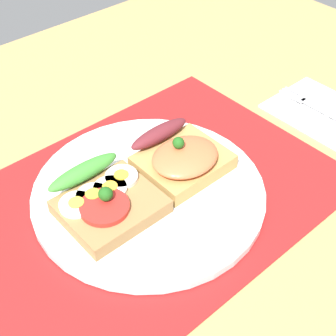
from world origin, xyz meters
TOP-DOWN VIEW (x-y plane):
  - ground_plane at (0.00, 0.00)cm, footprint 120.00×90.00cm
  - placemat at (0.00, 0.00)cm, footprint 43.81×31.58cm
  - plate at (0.00, 0.00)cm, footprint 27.06×27.06cm
  - sandwich_egg_tomato at (-5.46, 0.87)cm, footprint 10.36×10.51cm
  - sandwich_salmon at (5.18, -0.03)cm, footprint 10.13×10.01cm
  - napkin at (29.31, -3.13)cm, footprint 11.50×13.34cm
  - fork at (28.86, -2.81)cm, footprint 1.62×13.47cm

SIDE VIEW (x-z plane):
  - ground_plane at x=0.00cm, z-range -3.20..0.00cm
  - placemat at x=0.00cm, z-range 0.00..0.30cm
  - napkin at x=29.31cm, z-range 0.00..0.60cm
  - fork at x=28.86cm, z-range 0.60..0.92cm
  - plate at x=0.00cm, z-range 0.30..1.33cm
  - sandwich_egg_tomato at x=-5.46cm, z-range 0.74..4.67cm
  - sandwich_salmon at x=5.18cm, z-range 0.59..5.74cm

